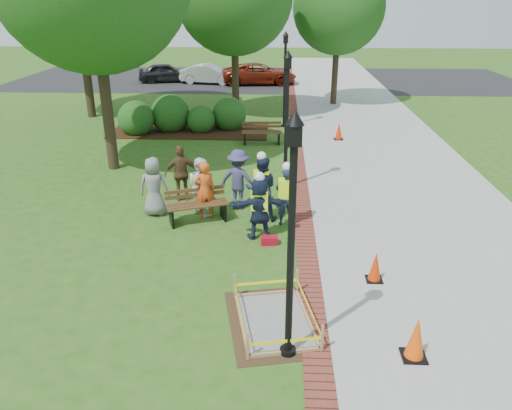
{
  "coord_description": "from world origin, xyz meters",
  "views": [
    {
      "loc": [
        1.03,
        -9.98,
        5.76
      ],
      "look_at": [
        0.5,
        1.2,
        1.0
      ],
      "focal_mm": 35.0,
      "sensor_mm": 36.0,
      "label": 1
    }
  ],
  "objects_px": {
    "hivis_worker_a": "(260,205)",
    "hivis_worker_b": "(286,194)",
    "wet_concrete_pad": "(275,312)",
    "hivis_worker_c": "(261,187)",
    "cone_front": "(416,339)",
    "lamp_near": "(292,224)",
    "bench_near": "(198,212)"
  },
  "relations": [
    {
      "from": "lamp_near",
      "to": "bench_near",
      "type": "bearing_deg",
      "value": 114.24
    },
    {
      "from": "cone_front",
      "to": "hivis_worker_a",
      "type": "bearing_deg",
      "value": 122.28
    },
    {
      "from": "bench_near",
      "to": "hivis_worker_a",
      "type": "xyz_separation_m",
      "value": [
        1.72,
        -0.87,
        0.6
      ]
    },
    {
      "from": "bench_near",
      "to": "lamp_near",
      "type": "height_order",
      "value": "lamp_near"
    },
    {
      "from": "cone_front",
      "to": "hivis_worker_c",
      "type": "distance_m",
      "value": 6.28
    },
    {
      "from": "cone_front",
      "to": "hivis_worker_b",
      "type": "relative_size",
      "value": 0.47
    },
    {
      "from": "lamp_near",
      "to": "hivis_worker_b",
      "type": "relative_size",
      "value": 2.42
    },
    {
      "from": "bench_near",
      "to": "hivis_worker_b",
      "type": "xyz_separation_m",
      "value": [
        2.4,
        -0.05,
        0.6
      ]
    },
    {
      "from": "hivis_worker_b",
      "to": "hivis_worker_c",
      "type": "xyz_separation_m",
      "value": [
        -0.67,
        0.29,
        0.08
      ]
    },
    {
      "from": "wet_concrete_pad",
      "to": "hivis_worker_a",
      "type": "bearing_deg",
      "value": 96.93
    },
    {
      "from": "wet_concrete_pad",
      "to": "bench_near",
      "type": "height_order",
      "value": "bench_near"
    },
    {
      "from": "hivis_worker_a",
      "to": "hivis_worker_c",
      "type": "height_order",
      "value": "hivis_worker_c"
    },
    {
      "from": "cone_front",
      "to": "hivis_worker_c",
      "type": "relative_size",
      "value": 0.42
    },
    {
      "from": "hivis_worker_a",
      "to": "hivis_worker_c",
      "type": "xyz_separation_m",
      "value": [
        0.01,
        1.11,
        0.08
      ]
    },
    {
      "from": "bench_near",
      "to": "hivis_worker_b",
      "type": "relative_size",
      "value": 0.98
    },
    {
      "from": "hivis_worker_a",
      "to": "wet_concrete_pad",
      "type": "bearing_deg",
      "value": -83.07
    },
    {
      "from": "wet_concrete_pad",
      "to": "hivis_worker_a",
      "type": "height_order",
      "value": "hivis_worker_a"
    },
    {
      "from": "cone_front",
      "to": "lamp_near",
      "type": "relative_size",
      "value": 0.19
    },
    {
      "from": "cone_front",
      "to": "lamp_near",
      "type": "xyz_separation_m",
      "value": [
        -2.15,
        0.02,
        2.08
      ]
    },
    {
      "from": "bench_near",
      "to": "lamp_near",
      "type": "distance_m",
      "value": 6.24
    },
    {
      "from": "bench_near",
      "to": "cone_front",
      "type": "height_order",
      "value": "bench_near"
    },
    {
      "from": "bench_near",
      "to": "hivis_worker_b",
      "type": "height_order",
      "value": "hivis_worker_b"
    },
    {
      "from": "wet_concrete_pad",
      "to": "bench_near",
      "type": "relative_size",
      "value": 1.5
    },
    {
      "from": "wet_concrete_pad",
      "to": "hivis_worker_b",
      "type": "bearing_deg",
      "value": 86.9
    },
    {
      "from": "wet_concrete_pad",
      "to": "hivis_worker_c",
      "type": "xyz_separation_m",
      "value": [
        -0.43,
        4.69,
        0.73
      ]
    },
    {
      "from": "lamp_near",
      "to": "hivis_worker_c",
      "type": "relative_size",
      "value": 2.19
    },
    {
      "from": "bench_near",
      "to": "hivis_worker_c",
      "type": "distance_m",
      "value": 1.87
    },
    {
      "from": "wet_concrete_pad",
      "to": "hivis_worker_c",
      "type": "relative_size",
      "value": 1.34
    },
    {
      "from": "bench_near",
      "to": "cone_front",
      "type": "distance_m",
      "value": 7.02
    },
    {
      "from": "hivis_worker_a",
      "to": "hivis_worker_b",
      "type": "distance_m",
      "value": 1.06
    },
    {
      "from": "cone_front",
      "to": "hivis_worker_b",
      "type": "xyz_separation_m",
      "value": [
        -2.15,
        5.29,
        0.48
      ]
    },
    {
      "from": "hivis_worker_b",
      "to": "hivis_worker_c",
      "type": "relative_size",
      "value": 0.91
    }
  ]
}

